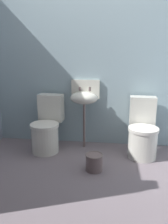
% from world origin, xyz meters
% --- Properties ---
extents(ground_plane, '(3.33, 2.48, 0.08)m').
position_xyz_m(ground_plane, '(0.00, 0.00, -0.04)').
color(ground_plane, slate).
extents(wall_back, '(3.33, 0.10, 2.28)m').
position_xyz_m(wall_back, '(0.00, 1.09, 1.14)').
color(wall_back, '#8BA4AD').
rests_on(wall_back, ground).
extents(toilet_left, '(0.43, 0.61, 0.78)m').
position_xyz_m(toilet_left, '(-0.59, 0.69, 0.32)').
color(toilet_left, silver).
rests_on(toilet_left, ground).
extents(toilet_right, '(0.41, 0.60, 0.78)m').
position_xyz_m(toilet_right, '(0.75, 0.69, 0.32)').
color(toilet_right, silver).
rests_on(toilet_right, ground).
extents(sink, '(0.42, 0.35, 0.99)m').
position_xyz_m(sink, '(-0.07, 0.88, 0.75)').
color(sink, '#6C5959').
rests_on(sink, ground).
extents(bucket, '(0.22, 0.22, 0.21)m').
position_xyz_m(bucket, '(0.14, 0.16, 0.11)').
color(bucket, '#6C5959').
rests_on(bucket, ground).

